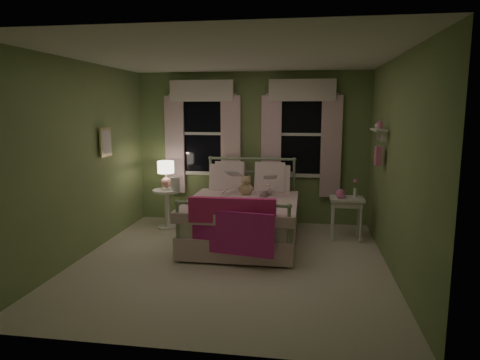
% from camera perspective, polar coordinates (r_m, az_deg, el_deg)
% --- Properties ---
extents(room_shell, '(4.20, 4.20, 4.20)m').
position_cam_1_polar(room_shell, '(5.37, -1.30, 2.24)').
color(room_shell, beige).
rests_on(room_shell, ground).
extents(bed, '(1.58, 2.04, 1.18)m').
position_cam_1_polar(bed, '(6.39, 0.48, -4.94)').
color(bed, white).
rests_on(bed, ground).
extents(pink_throw, '(1.10, 0.25, 0.71)m').
position_cam_1_polar(pink_throw, '(5.35, -1.11, -5.30)').
color(pink_throw, '#E82D7E').
rests_on(pink_throw, bed).
extents(child_left, '(0.29, 0.22, 0.71)m').
position_cam_1_polar(child_left, '(6.74, -1.36, 0.49)').
color(child_left, '#F7D1DD').
rests_on(child_left, bed).
extents(child_right, '(0.33, 0.26, 0.65)m').
position_cam_1_polar(child_right, '(6.67, 3.39, 0.13)').
color(child_right, '#F7D1DD').
rests_on(child_right, bed).
extents(book_left, '(0.22, 0.15, 0.26)m').
position_cam_1_polar(book_left, '(6.49, -1.75, 0.48)').
color(book_left, beige).
rests_on(book_left, child_left).
extents(book_right, '(0.21, 0.14, 0.26)m').
position_cam_1_polar(book_right, '(6.42, 3.18, -0.01)').
color(book_right, beige).
rests_on(book_right, child_right).
extents(teddy_bear, '(0.24, 0.20, 0.32)m').
position_cam_1_polar(teddy_bear, '(6.56, 0.81, -0.93)').
color(teddy_bear, tan).
rests_on(teddy_bear, bed).
extents(nightstand_left, '(0.46, 0.46, 0.65)m').
position_cam_1_polar(nightstand_left, '(7.24, -9.74, -3.09)').
color(nightstand_left, white).
rests_on(nightstand_left, ground).
extents(table_lamp, '(0.27, 0.27, 0.45)m').
position_cam_1_polar(table_lamp, '(7.14, -9.86, 1.11)').
color(table_lamp, tan).
rests_on(table_lamp, nightstand_left).
extents(book_nightstand, '(0.20, 0.25, 0.02)m').
position_cam_1_polar(book_nightstand, '(7.09, -9.23, -1.37)').
color(book_nightstand, beige).
rests_on(book_nightstand, nightstand_left).
extents(nightstand_right, '(0.50, 0.40, 0.64)m').
position_cam_1_polar(nightstand_right, '(6.69, 14.03, -3.12)').
color(nightstand_right, white).
rests_on(nightstand_right, ground).
extents(pink_toy, '(0.14, 0.19, 0.14)m').
position_cam_1_polar(pink_toy, '(6.64, 13.23, -1.78)').
color(pink_toy, pink).
rests_on(pink_toy, nightstand_right).
extents(bud_vase, '(0.06, 0.06, 0.28)m').
position_cam_1_polar(bud_vase, '(6.70, 15.09, -1.05)').
color(bud_vase, white).
rests_on(bud_vase, nightstand_right).
extents(window_left, '(1.34, 0.13, 1.96)m').
position_cam_1_polar(window_left, '(7.50, -5.03, 6.73)').
color(window_left, black).
rests_on(window_left, room_shell).
extents(window_right, '(1.34, 0.13, 1.96)m').
position_cam_1_polar(window_right, '(7.28, 8.16, 6.59)').
color(window_right, black).
rests_on(window_right, room_shell).
extents(wall_shelf, '(0.15, 0.50, 0.60)m').
position_cam_1_polar(wall_shelf, '(6.04, 18.00, 4.72)').
color(wall_shelf, white).
rests_on(wall_shelf, room_shell).
extents(framed_picture, '(0.03, 0.32, 0.42)m').
position_cam_1_polar(framed_picture, '(6.53, -17.48, 4.86)').
color(framed_picture, beige).
rests_on(framed_picture, room_shell).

